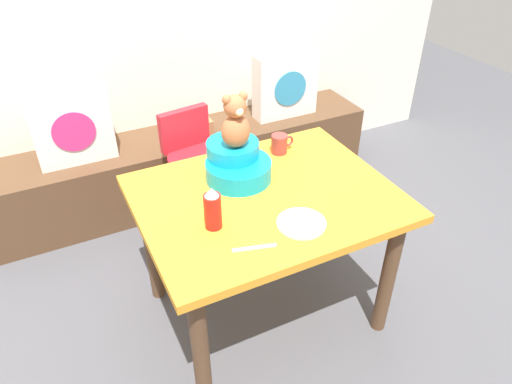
{
  "coord_description": "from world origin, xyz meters",
  "views": [
    {
      "loc": [
        -0.79,
        -1.5,
        1.94
      ],
      "look_at": [
        0.0,
        0.1,
        0.69
      ],
      "focal_mm": 33.26,
      "sensor_mm": 36.0,
      "label": 1
    }
  ],
  "objects_px": {
    "infant_seat_teal": "(237,163)",
    "coffee_mug": "(280,144)",
    "teddy_bear": "(236,122)",
    "pillow_floral_left": "(72,127)",
    "pillow_floral_right": "(285,85)",
    "dinner_plate_near": "(301,223)",
    "book_stack": "(196,126)",
    "dining_table": "(266,215)",
    "ketchup_bottle": "(213,209)",
    "highchair": "(197,160)"
  },
  "relations": [
    {
      "from": "dining_table",
      "to": "infant_seat_teal",
      "type": "height_order",
      "value": "infant_seat_teal"
    },
    {
      "from": "teddy_bear",
      "to": "coffee_mug",
      "type": "distance_m",
      "value": 0.38
    },
    {
      "from": "infant_seat_teal",
      "to": "pillow_floral_right",
      "type": "bearing_deg",
      "value": 50.66
    },
    {
      "from": "highchair",
      "to": "coffee_mug",
      "type": "height_order",
      "value": "coffee_mug"
    },
    {
      "from": "book_stack",
      "to": "dinner_plate_near",
      "type": "height_order",
      "value": "dinner_plate_near"
    },
    {
      "from": "teddy_bear",
      "to": "coffee_mug",
      "type": "height_order",
      "value": "teddy_bear"
    },
    {
      "from": "dinner_plate_near",
      "to": "pillow_floral_left",
      "type": "bearing_deg",
      "value": 115.88
    },
    {
      "from": "teddy_bear",
      "to": "pillow_floral_left",
      "type": "bearing_deg",
      "value": 121.47
    },
    {
      "from": "pillow_floral_right",
      "to": "dinner_plate_near",
      "type": "height_order",
      "value": "pillow_floral_right"
    },
    {
      "from": "dining_table",
      "to": "highchair",
      "type": "relative_size",
      "value": 1.41
    },
    {
      "from": "book_stack",
      "to": "dining_table",
      "type": "distance_m",
      "value": 1.2
    },
    {
      "from": "infant_seat_teal",
      "to": "book_stack",
      "type": "bearing_deg",
      "value": 81.42
    },
    {
      "from": "pillow_floral_right",
      "to": "infant_seat_teal",
      "type": "distance_m",
      "value": 1.28
    },
    {
      "from": "pillow_floral_right",
      "to": "coffee_mug",
      "type": "relative_size",
      "value": 3.67
    },
    {
      "from": "teddy_bear",
      "to": "dinner_plate_near",
      "type": "relative_size",
      "value": 1.25
    },
    {
      "from": "pillow_floral_left",
      "to": "dinner_plate_near",
      "type": "relative_size",
      "value": 2.2
    },
    {
      "from": "book_stack",
      "to": "ketchup_bottle",
      "type": "distance_m",
      "value": 1.39
    },
    {
      "from": "pillow_floral_left",
      "to": "pillow_floral_right",
      "type": "height_order",
      "value": "same"
    },
    {
      "from": "ketchup_bottle",
      "to": "coffee_mug",
      "type": "bearing_deg",
      "value": 37.75
    },
    {
      "from": "ketchup_bottle",
      "to": "coffee_mug",
      "type": "relative_size",
      "value": 1.54
    },
    {
      "from": "pillow_floral_left",
      "to": "dinner_plate_near",
      "type": "height_order",
      "value": "pillow_floral_left"
    },
    {
      "from": "pillow_floral_left",
      "to": "highchair",
      "type": "bearing_deg",
      "value": -34.86
    },
    {
      "from": "pillow_floral_left",
      "to": "teddy_bear",
      "type": "distance_m",
      "value": 1.2
    },
    {
      "from": "dining_table",
      "to": "ketchup_bottle",
      "type": "xyz_separation_m",
      "value": [
        -0.29,
        -0.1,
        0.2
      ]
    },
    {
      "from": "dining_table",
      "to": "ketchup_bottle",
      "type": "distance_m",
      "value": 0.37
    },
    {
      "from": "book_stack",
      "to": "infant_seat_teal",
      "type": "distance_m",
      "value": 1.06
    },
    {
      "from": "dining_table",
      "to": "infant_seat_teal",
      "type": "relative_size",
      "value": 3.37
    },
    {
      "from": "ketchup_bottle",
      "to": "dinner_plate_near",
      "type": "bearing_deg",
      "value": -24.24
    },
    {
      "from": "dining_table",
      "to": "dinner_plate_near",
      "type": "relative_size",
      "value": 5.56
    },
    {
      "from": "book_stack",
      "to": "teddy_bear",
      "type": "relative_size",
      "value": 0.8
    },
    {
      "from": "dining_table",
      "to": "teddy_bear",
      "type": "xyz_separation_m",
      "value": [
        -0.06,
        0.19,
        0.39
      ]
    },
    {
      "from": "coffee_mug",
      "to": "dinner_plate_near",
      "type": "distance_m",
      "value": 0.58
    },
    {
      "from": "pillow_floral_left",
      "to": "pillow_floral_right",
      "type": "xyz_separation_m",
      "value": [
        1.41,
        0.0,
        0.0
      ]
    },
    {
      "from": "pillow_floral_left",
      "to": "infant_seat_teal",
      "type": "bearing_deg",
      "value": -58.51
    },
    {
      "from": "pillow_floral_right",
      "to": "teddy_bear",
      "type": "height_order",
      "value": "teddy_bear"
    },
    {
      "from": "highchair",
      "to": "teddy_bear",
      "type": "distance_m",
      "value": 0.75
    },
    {
      "from": "teddy_bear",
      "to": "ketchup_bottle",
      "type": "bearing_deg",
      "value": -128.75
    },
    {
      "from": "teddy_bear",
      "to": "book_stack",
      "type": "bearing_deg",
      "value": 81.42
    },
    {
      "from": "dining_table",
      "to": "ketchup_bottle",
      "type": "bearing_deg",
      "value": -160.16
    },
    {
      "from": "highchair",
      "to": "book_stack",
      "type": "bearing_deg",
      "value": 70.34
    },
    {
      "from": "infant_seat_teal",
      "to": "teddy_bear",
      "type": "height_order",
      "value": "teddy_bear"
    },
    {
      "from": "dining_table",
      "to": "highchair",
      "type": "height_order",
      "value": "highchair"
    },
    {
      "from": "pillow_floral_right",
      "to": "coffee_mug",
      "type": "height_order",
      "value": "pillow_floral_right"
    },
    {
      "from": "coffee_mug",
      "to": "highchair",
      "type": "bearing_deg",
      "value": 122.19
    },
    {
      "from": "infant_seat_teal",
      "to": "coffee_mug",
      "type": "bearing_deg",
      "value": 20.98
    },
    {
      "from": "ketchup_bottle",
      "to": "pillow_floral_right",
      "type": "bearing_deg",
      "value": 50.81
    },
    {
      "from": "book_stack",
      "to": "highchair",
      "type": "height_order",
      "value": "highchair"
    },
    {
      "from": "pillow_floral_left",
      "to": "dining_table",
      "type": "height_order",
      "value": "pillow_floral_left"
    },
    {
      "from": "book_stack",
      "to": "teddy_bear",
      "type": "distance_m",
      "value": 1.14
    },
    {
      "from": "book_stack",
      "to": "infant_seat_teal",
      "type": "bearing_deg",
      "value": -98.58
    }
  ]
}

